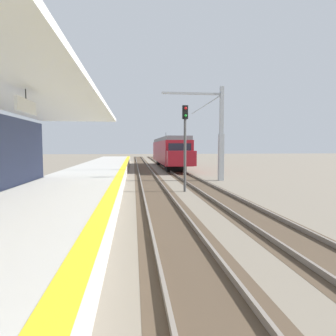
{
  "coord_description": "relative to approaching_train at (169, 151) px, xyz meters",
  "views": [
    {
      "loc": [
        0.63,
        0.65,
        2.74
      ],
      "look_at": [
        1.66,
        9.25,
        2.1
      ],
      "focal_mm": 30.91,
      "sensor_mm": 36.0,
      "label": 1
    }
  ],
  "objects": [
    {
      "name": "rail_signal_post",
      "position": [
        -1.57,
        -20.24,
        1.02
      ],
      "size": [
        0.32,
        0.34,
        5.2
      ],
      "color": "#4C4C4C",
      "rests_on": "ground"
    },
    {
      "name": "track_pair_middle",
      "position": [
        -0.0,
        -18.13,
        -2.13
      ],
      "size": [
        2.34,
        120.0,
        0.16
      ],
      "color": "#4C3D2D",
      "rests_on": "ground"
    },
    {
      "name": "station_platform",
      "position": [
        -7.8,
        -22.13,
        -1.73
      ],
      "size": [
        5.0,
        80.0,
        0.91
      ],
      "color": "#B7B5AD",
      "rests_on": "ground"
    },
    {
      "name": "approaching_train",
      "position": [
        0.0,
        0.0,
        0.0
      ],
      "size": [
        2.93,
        19.6,
        4.76
      ],
      "color": "maroon",
      "rests_on": "ground"
    },
    {
      "name": "track_pair_nearest_platform",
      "position": [
        -3.4,
        -18.13,
        -2.13
      ],
      "size": [
        2.34,
        120.0,
        0.16
      ],
      "color": "#4C3D2D",
      "rests_on": "ground"
    },
    {
      "name": "catenary_pylon_far_side",
      "position": [
        2.04,
        -14.89,
        1.43
      ],
      "size": [
        5.0,
        0.4,
        7.5
      ],
      "color": "#9EA3A8",
      "rests_on": "ground"
    }
  ]
}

